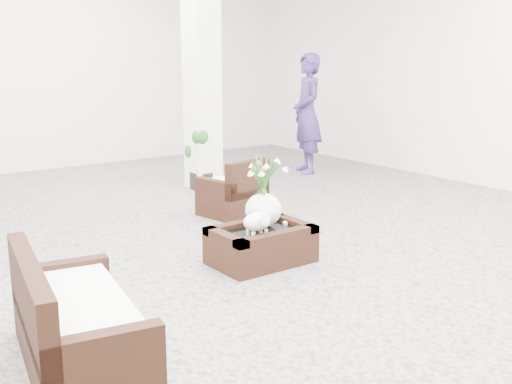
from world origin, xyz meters
TOP-DOWN VIEW (x-y plane):
  - ground at (0.00, 0.00)m, footprint 11.00×11.00m
  - column at (1.20, 2.80)m, footprint 0.40×0.40m
  - coffee_table at (-0.10, -0.31)m, footprint 0.90×0.60m
  - sheep_figurine at (-0.22, -0.41)m, footprint 0.28×0.23m
  - planter_narcissus at (0.00, -0.21)m, footprint 0.44×0.44m
  - tealight at (0.20, -0.29)m, footprint 0.04×0.04m
  - armchair at (0.66, 1.28)m, footprint 0.74×0.72m
  - loveseat at (-2.16, -1.21)m, footprint 0.87×1.45m
  - topiary at (1.15, 2.76)m, footprint 0.40×0.40m
  - shopper at (3.10, 2.76)m, footprint 0.67×0.80m

SIDE VIEW (x-z plane):
  - ground at x=0.00m, z-range 0.00..0.00m
  - coffee_table at x=-0.10m, z-range 0.00..0.31m
  - tealight at x=0.20m, z-range 0.31..0.34m
  - armchair at x=0.66m, z-range 0.00..0.68m
  - loveseat at x=-2.16m, z-range 0.00..0.72m
  - sheep_figurine at x=-0.22m, z-range 0.31..0.52m
  - planter_narcissus at x=0.00m, z-range 0.31..1.11m
  - topiary at x=1.15m, z-range 0.00..1.49m
  - shopper at x=3.10m, z-range 0.00..1.88m
  - column at x=1.20m, z-range 0.00..3.50m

